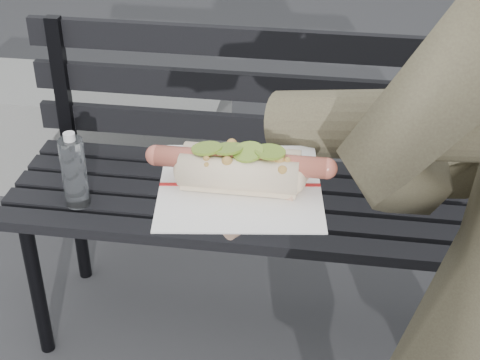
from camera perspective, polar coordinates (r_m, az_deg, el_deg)
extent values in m
cylinder|color=black|center=(2.13, -15.47, -8.17)|extent=(0.04, 0.04, 0.45)
cylinder|color=black|center=(2.37, -12.45, -2.98)|extent=(0.04, 0.04, 0.45)
cube|color=black|center=(1.82, 3.14, -4.97)|extent=(1.50, 0.07, 0.03)
cube|color=black|center=(1.89, 3.42, -3.34)|extent=(1.50, 0.07, 0.03)
cube|color=black|center=(1.97, 3.68, -1.83)|extent=(1.50, 0.07, 0.03)
cube|color=black|center=(2.04, 3.92, -0.43)|extent=(1.50, 0.07, 0.03)
cube|color=black|center=(2.12, 4.14, 0.87)|extent=(1.50, 0.07, 0.03)
cube|color=black|center=(2.17, -13.64, 6.98)|extent=(0.04, 0.03, 0.42)
cube|color=black|center=(2.09, 4.33, 3.75)|extent=(1.50, 0.02, 0.08)
cube|color=black|center=(2.03, 4.48, 6.97)|extent=(1.50, 0.02, 0.08)
cube|color=black|center=(1.98, 4.63, 10.38)|extent=(1.50, 0.02, 0.08)
cylinder|color=white|center=(1.93, -12.73, 0.56)|extent=(0.06, 0.06, 0.19)
cylinder|color=white|center=(1.88, -13.11, 3.29)|extent=(0.03, 0.03, 0.02)
cube|color=slate|center=(2.95, -12.88, 3.77)|extent=(1.20, 0.40, 0.40)
cylinder|color=#473F2F|center=(0.93, 17.24, 4.10)|extent=(0.51, 0.23, 0.19)
cylinder|color=#D8A384|center=(0.88, 2.68, -0.97)|extent=(0.09, 0.08, 0.07)
ellipsoid|color=#D8A384|center=(0.88, 0.00, -1.38)|extent=(0.10, 0.12, 0.03)
cylinder|color=#D8A384|center=(0.86, -3.93, -2.06)|extent=(0.06, 0.02, 0.02)
cylinder|color=#D8A384|center=(0.87, -3.66, -1.33)|extent=(0.06, 0.02, 0.02)
cylinder|color=#D8A384|center=(0.89, -3.40, -0.63)|extent=(0.06, 0.02, 0.02)
cylinder|color=#D8A384|center=(0.91, -3.15, 0.04)|extent=(0.06, 0.02, 0.02)
cylinder|color=#D8A384|center=(0.83, 0.12, -3.41)|extent=(0.04, 0.05, 0.02)
cube|color=white|center=(0.87, 0.00, -0.45)|extent=(0.21, 0.21, 0.00)
cube|color=#B21E1E|center=(0.87, 0.00, -0.36)|extent=(0.19, 0.03, 0.00)
cylinder|color=#BE5C49|center=(0.85, 0.00, 1.43)|extent=(0.20, 0.02, 0.02)
sphere|color=#BE5C49|center=(0.87, -6.55, 1.92)|extent=(0.02, 0.02, 0.02)
sphere|color=#BE5C49|center=(0.84, 6.74, 0.90)|extent=(0.03, 0.02, 0.02)
sphere|color=#9E6B2D|center=(0.87, -0.65, 2.82)|extent=(0.01, 0.01, 0.01)
sphere|color=#9E6B2D|center=(0.85, -0.41, 2.16)|extent=(0.01, 0.01, 0.01)
sphere|color=#9E6B2D|center=(0.86, -2.33, 2.80)|extent=(0.01, 0.01, 0.01)
sphere|color=#9E6B2D|center=(0.84, 2.62, 1.11)|extent=(0.01, 0.01, 0.01)
sphere|color=#9E6B2D|center=(0.86, -3.39, 2.56)|extent=(0.01, 0.01, 0.01)
sphere|color=#9E6B2D|center=(0.84, 3.95, 1.23)|extent=(0.01, 0.01, 0.01)
sphere|color=#9E6B2D|center=(0.84, -2.56, 1.45)|extent=(0.01, 0.01, 0.01)
sphere|color=#9E6B2D|center=(0.86, 0.90, 2.05)|extent=(0.01, 0.01, 0.01)
sphere|color=#9E6B2D|center=(0.84, 3.36, 1.52)|extent=(0.01, 0.01, 0.01)
sphere|color=#9E6B2D|center=(0.85, 1.36, 1.68)|extent=(0.01, 0.01, 0.01)
sphere|color=#9E6B2D|center=(0.85, -2.42, 1.89)|extent=(0.01, 0.01, 0.01)
sphere|color=#9E6B2D|center=(0.85, 0.55, 2.36)|extent=(0.01, 0.01, 0.01)
sphere|color=#9E6B2D|center=(0.83, 4.06, 1.18)|extent=(0.01, 0.01, 0.01)
sphere|color=#9E6B2D|center=(0.83, 3.07, 1.55)|extent=(0.01, 0.01, 0.01)
sphere|color=#9E6B2D|center=(0.83, 2.49, 1.45)|extent=(0.01, 0.01, 0.01)
sphere|color=#9E6B2D|center=(0.82, 3.32, 0.71)|extent=(0.01, 0.01, 0.01)
sphere|color=#9E6B2D|center=(0.83, -2.63, 1.69)|extent=(0.01, 0.01, 0.01)
sphere|color=#9E6B2D|center=(0.84, 2.63, 1.58)|extent=(0.01, 0.01, 0.01)
sphere|color=#9E6B2D|center=(0.85, -2.36, 1.72)|extent=(0.01, 0.01, 0.01)
sphere|color=#9E6B2D|center=(0.85, -0.57, 1.94)|extent=(0.01, 0.01, 0.01)
sphere|color=#9E6B2D|center=(0.84, 3.67, 1.10)|extent=(0.01, 0.01, 0.01)
sphere|color=#9E6B2D|center=(0.85, -3.00, 2.24)|extent=(0.01, 0.01, 0.01)
sphere|color=#9E6B2D|center=(0.85, 0.99, 2.18)|extent=(0.01, 0.01, 0.01)
sphere|color=#9E6B2D|center=(0.83, -2.60, 1.14)|extent=(0.01, 0.01, 0.01)
sphere|color=#9E6B2D|center=(0.87, -3.39, 2.53)|extent=(0.01, 0.01, 0.01)
sphere|color=#9E6B2D|center=(0.84, 2.17, 1.67)|extent=(0.01, 0.01, 0.01)
sphere|color=#9E6B2D|center=(0.83, -1.01, 1.44)|extent=(0.01, 0.01, 0.01)
sphere|color=#9E6B2D|center=(0.85, -0.43, 2.32)|extent=(0.01, 0.01, 0.01)
sphere|color=#9E6B2D|center=(0.83, 3.70, 1.55)|extent=(0.01, 0.01, 0.01)
sphere|color=#9E6B2D|center=(0.85, 3.85, 1.64)|extent=(0.01, 0.01, 0.01)
cylinder|color=olive|center=(0.85, -2.60, 2.47)|extent=(0.04, 0.04, 0.01)
cylinder|color=olive|center=(0.85, -0.96, 2.45)|extent=(0.04, 0.04, 0.01)
cylinder|color=olive|center=(0.84, 0.62, 2.20)|extent=(0.04, 0.04, 0.01)
cylinder|color=olive|center=(0.84, 2.35, 2.20)|extent=(0.04, 0.04, 0.01)
cube|color=brown|center=(3.69, -10.64, 6.59)|extent=(0.05, 0.05, 0.00)
cube|color=brown|center=(3.36, 13.05, 3.66)|extent=(0.06, 0.08, 0.00)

